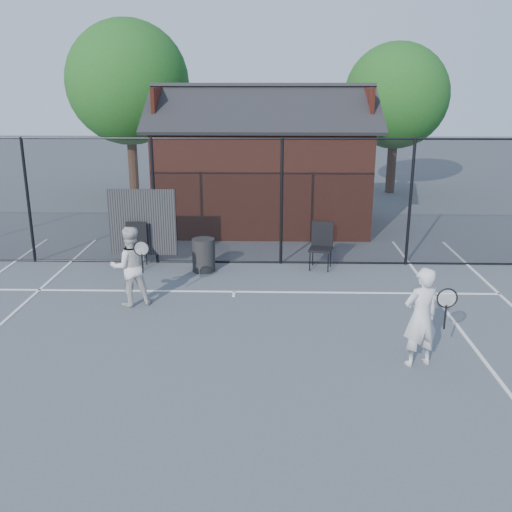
{
  "coord_description": "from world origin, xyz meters",
  "views": [
    {
      "loc": [
        0.74,
        -8.15,
        4.16
      ],
      "look_at": [
        0.48,
        1.96,
        1.1
      ],
      "focal_mm": 40.0,
      "sensor_mm": 36.0,
      "label": 1
    }
  ],
  "objects_px": {
    "clubhouse": "(263,172)",
    "waste_bin": "(204,255)",
    "chair_left": "(135,246)",
    "chair_right": "(321,247)",
    "player_front": "(421,317)",
    "player_back": "(130,266)"
  },
  "relations": [
    {
      "from": "chair_left",
      "to": "chair_right",
      "type": "xyz_separation_m",
      "value": [
        4.34,
        0.0,
        0.02
      ]
    },
    {
      "from": "player_front",
      "to": "chair_right",
      "type": "height_order",
      "value": "player_front"
    },
    {
      "from": "player_front",
      "to": "chair_right",
      "type": "distance_m",
      "value": 4.86
    },
    {
      "from": "player_back",
      "to": "chair_left",
      "type": "distance_m",
      "value": 2.4
    },
    {
      "from": "player_front",
      "to": "chair_left",
      "type": "distance_m",
      "value": 7.21
    },
    {
      "from": "waste_bin",
      "to": "chair_left",
      "type": "bearing_deg",
      "value": 172.07
    },
    {
      "from": "player_back",
      "to": "clubhouse",
      "type": "bearing_deg",
      "value": 69.94
    },
    {
      "from": "waste_bin",
      "to": "chair_right",
      "type": "bearing_deg",
      "value": 4.8
    },
    {
      "from": "waste_bin",
      "to": "clubhouse",
      "type": "bearing_deg",
      "value": 74.44
    },
    {
      "from": "chair_left",
      "to": "waste_bin",
      "type": "height_order",
      "value": "chair_left"
    },
    {
      "from": "player_back",
      "to": "waste_bin",
      "type": "bearing_deg",
      "value": 60.97
    },
    {
      "from": "chair_right",
      "to": "waste_bin",
      "type": "relative_size",
      "value": 1.39
    },
    {
      "from": "chair_left",
      "to": "waste_bin",
      "type": "relative_size",
      "value": 1.34
    },
    {
      "from": "player_back",
      "to": "chair_right",
      "type": "height_order",
      "value": "player_back"
    },
    {
      "from": "player_back",
      "to": "chair_right",
      "type": "xyz_separation_m",
      "value": [
        3.88,
        2.34,
        -0.26
      ]
    },
    {
      "from": "chair_left",
      "to": "chair_right",
      "type": "bearing_deg",
      "value": 0.48
    },
    {
      "from": "clubhouse",
      "to": "waste_bin",
      "type": "xyz_separation_m",
      "value": [
        -1.29,
        -4.63,
        -1.22
      ]
    },
    {
      "from": "clubhouse",
      "to": "player_front",
      "type": "distance_m",
      "value": 9.5
    },
    {
      "from": "clubhouse",
      "to": "waste_bin",
      "type": "height_order",
      "value": "clubhouse"
    },
    {
      "from": "player_back",
      "to": "waste_bin",
      "type": "xyz_separation_m",
      "value": [
        1.17,
        2.11,
        -0.4
      ]
    },
    {
      "from": "player_front",
      "to": "chair_right",
      "type": "bearing_deg",
      "value": 103.23
    },
    {
      "from": "player_back",
      "to": "chair_left",
      "type": "height_order",
      "value": "player_back"
    }
  ]
}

